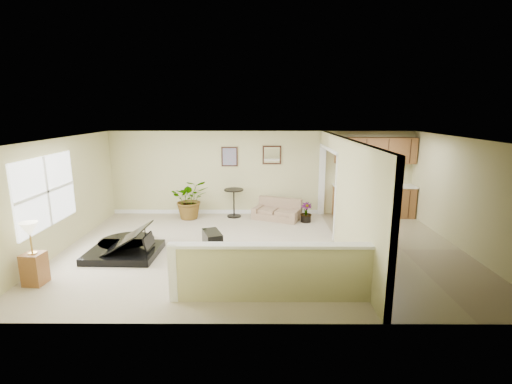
{
  "coord_description": "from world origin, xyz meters",
  "views": [
    {
      "loc": [
        -0.12,
        -7.93,
        3.1
      ],
      "look_at": [
        -0.16,
        0.4,
        1.25
      ],
      "focal_mm": 26.0,
      "sensor_mm": 36.0,
      "label": 1
    }
  ],
  "objects_px": {
    "loveseat": "(277,209)",
    "small_plant": "(306,214)",
    "palm_plant": "(190,199)",
    "piano": "(123,228)",
    "piano_bench": "(212,241)",
    "lamp_stand": "(33,258)",
    "accent_table": "(234,199)"
  },
  "relations": [
    {
      "from": "loveseat",
      "to": "small_plant",
      "type": "bearing_deg",
      "value": -0.21
    },
    {
      "from": "loveseat",
      "to": "palm_plant",
      "type": "height_order",
      "value": "palm_plant"
    },
    {
      "from": "piano",
      "to": "piano_bench",
      "type": "distance_m",
      "value": 1.97
    },
    {
      "from": "small_plant",
      "to": "lamp_stand",
      "type": "xyz_separation_m",
      "value": [
        -5.4,
        -3.85,
        0.26
      ]
    },
    {
      "from": "piano_bench",
      "to": "small_plant",
      "type": "bearing_deg",
      "value": 42.74
    },
    {
      "from": "piano_bench",
      "to": "small_plant",
      "type": "relative_size",
      "value": 1.19
    },
    {
      "from": "loveseat",
      "to": "palm_plant",
      "type": "distance_m",
      "value": 2.53
    },
    {
      "from": "piano_bench",
      "to": "palm_plant",
      "type": "height_order",
      "value": "palm_plant"
    },
    {
      "from": "piano",
      "to": "small_plant",
      "type": "relative_size",
      "value": 3.28
    },
    {
      "from": "piano",
      "to": "accent_table",
      "type": "distance_m",
      "value": 3.65
    },
    {
      "from": "accent_table",
      "to": "lamp_stand",
      "type": "height_order",
      "value": "lamp_stand"
    },
    {
      "from": "accent_table",
      "to": "piano_bench",
      "type": "bearing_deg",
      "value": -96.6
    },
    {
      "from": "piano_bench",
      "to": "lamp_stand",
      "type": "relative_size",
      "value": 0.57
    },
    {
      "from": "loveseat",
      "to": "small_plant",
      "type": "relative_size",
      "value": 2.85
    },
    {
      "from": "piano",
      "to": "palm_plant",
      "type": "relative_size",
      "value": 1.51
    },
    {
      "from": "piano",
      "to": "palm_plant",
      "type": "height_order",
      "value": "piano"
    },
    {
      "from": "piano",
      "to": "small_plant",
      "type": "height_order",
      "value": "piano"
    },
    {
      "from": "lamp_stand",
      "to": "palm_plant",
      "type": "bearing_deg",
      "value": 63.7
    },
    {
      "from": "accent_table",
      "to": "lamp_stand",
      "type": "relative_size",
      "value": 0.71
    },
    {
      "from": "loveseat",
      "to": "accent_table",
      "type": "relative_size",
      "value": 1.91
    },
    {
      "from": "piano_bench",
      "to": "piano",
      "type": "bearing_deg",
      "value": -175.17
    },
    {
      "from": "loveseat",
      "to": "palm_plant",
      "type": "xyz_separation_m",
      "value": [
        -2.51,
        0.0,
        0.28
      ]
    },
    {
      "from": "piano_bench",
      "to": "lamp_stand",
      "type": "bearing_deg",
      "value": -151.34
    },
    {
      "from": "loveseat",
      "to": "small_plant",
      "type": "distance_m",
      "value": 0.88
    },
    {
      "from": "piano_bench",
      "to": "small_plant",
      "type": "height_order",
      "value": "small_plant"
    },
    {
      "from": "piano_bench",
      "to": "accent_table",
      "type": "bearing_deg",
      "value": 83.4
    },
    {
      "from": "loveseat",
      "to": "lamp_stand",
      "type": "distance_m",
      "value": 6.22
    },
    {
      "from": "lamp_stand",
      "to": "accent_table",
      "type": "bearing_deg",
      "value": 52.67
    },
    {
      "from": "loveseat",
      "to": "accent_table",
      "type": "xyz_separation_m",
      "value": [
        -1.26,
        0.17,
        0.25
      ]
    },
    {
      "from": "piano",
      "to": "accent_table",
      "type": "relative_size",
      "value": 2.2
    },
    {
      "from": "accent_table",
      "to": "small_plant",
      "type": "height_order",
      "value": "accent_table"
    },
    {
      "from": "palm_plant",
      "to": "small_plant",
      "type": "relative_size",
      "value": 2.17
    }
  ]
}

